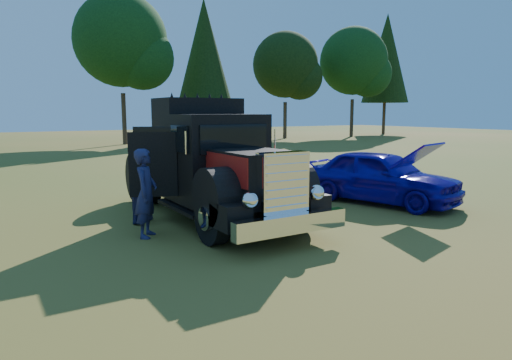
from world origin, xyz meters
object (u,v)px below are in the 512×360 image
object	(u,v)px
diamond_t_truck	(213,168)
hotrod_coupe	(380,176)
spectator_near	(146,193)
spectator_far	(145,187)

from	to	relation	value
diamond_t_truck	hotrod_coupe	xyz separation A→B (m)	(5.05, -0.79, -0.49)
diamond_t_truck	spectator_near	xyz separation A→B (m)	(-1.98, -0.82, -0.33)
diamond_t_truck	spectator_near	bearing A→B (deg)	-157.44
spectator_near	diamond_t_truck	bearing A→B (deg)	-33.04
diamond_t_truck	spectator_far	xyz separation A→B (m)	(-1.59, 0.46, -0.42)
diamond_t_truck	hotrod_coupe	bearing A→B (deg)	-8.85
hotrod_coupe	diamond_t_truck	bearing A→B (deg)	171.15
hotrod_coupe	spectator_far	xyz separation A→B (m)	(-6.65, 1.25, 0.07)
diamond_t_truck	spectator_far	distance (m)	1.71
diamond_t_truck	hotrod_coupe	size ratio (longest dim) A/B	1.46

